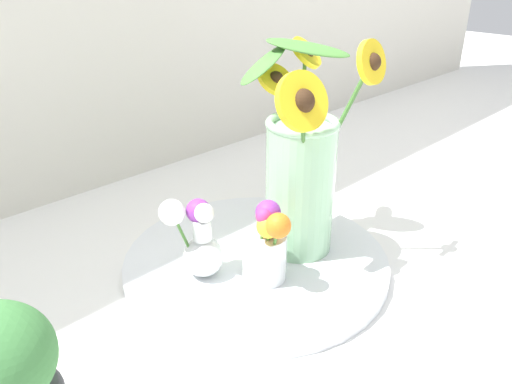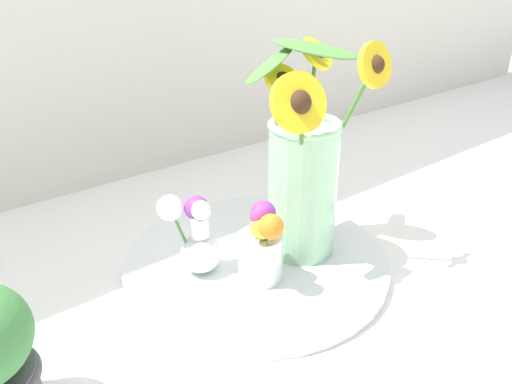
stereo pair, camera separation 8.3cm
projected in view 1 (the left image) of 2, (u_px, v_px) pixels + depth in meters
name	position (u px, v px, depth m)	size (l,w,h in m)	color
ground_plane	(285.00, 270.00, 0.89)	(6.00, 6.00, 0.00)	white
serving_tray	(256.00, 261.00, 0.89)	(0.47, 0.47, 0.02)	silver
mason_jar_sunflowers	(301.00, 171.00, 0.86)	(0.26, 0.22, 0.38)	#99CC9E
vase_small_center	(267.00, 243.00, 0.80)	(0.07, 0.10, 0.15)	white
vase_bulb_right	(198.00, 240.00, 0.81)	(0.09, 0.08, 0.14)	white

